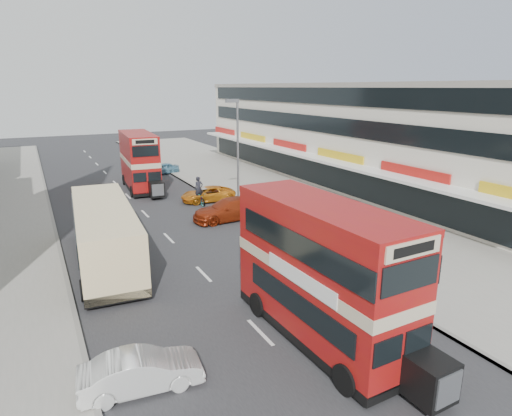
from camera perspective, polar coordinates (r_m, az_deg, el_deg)
ground at (r=15.71m, az=4.17°, el=-19.27°), size 160.00×160.00×0.00m
road_surface at (r=32.92m, az=-14.27°, el=-0.73°), size 12.00×90.00×0.01m
pavement_right at (r=37.30m, az=3.92°, el=1.72°), size 12.00×90.00×0.15m
kerb_left at (r=32.18m, az=-24.87°, el=-1.97°), size 0.20×90.00×0.16m
kerb_right at (r=34.69m, az=-4.45°, el=0.66°), size 0.20×90.00×0.16m
commercial_row at (r=42.68m, az=11.91°, el=9.48°), size 9.90×46.20×9.30m
street_lamp at (r=32.15m, az=-2.52°, el=8.07°), size 1.00×0.20×8.12m
bus_main at (r=15.82m, az=8.63°, el=-8.30°), size 2.71×9.02×4.95m
bus_second at (r=40.55m, az=-14.96°, el=5.95°), size 2.99×8.99×4.87m
coach at (r=24.00m, az=-19.13°, el=-2.96°), size 3.51×11.01×2.87m
car_left_front at (r=14.59m, az=-14.75°, el=-19.92°), size 3.82×1.68×1.22m
car_right_a at (r=30.36m, az=-3.48°, el=-0.16°), size 5.26×2.25×1.51m
car_right_b at (r=35.45m, az=-6.30°, el=1.81°), size 4.46×2.32×1.20m
car_right_c at (r=47.47m, az=-12.10°, el=5.04°), size 3.60×1.80×1.18m
pedestrian_near at (r=29.40m, az=4.12°, el=-0.36°), size 0.69×0.61×1.55m
cyclist at (r=34.39m, az=-7.43°, el=1.63°), size 0.89×1.93×2.26m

